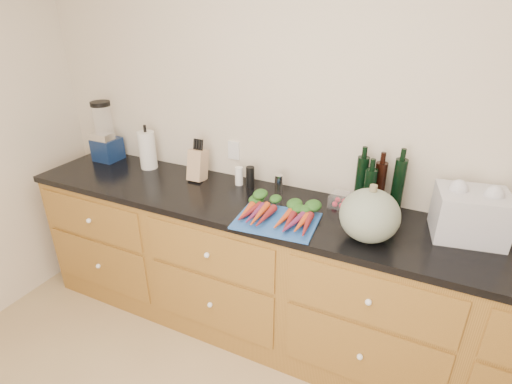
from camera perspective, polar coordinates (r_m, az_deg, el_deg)
The scene contains 15 objects.
wall_back at distance 2.40m, azimuth 9.88°, elevation 8.04°, with size 4.10×0.05×2.60m, color beige.
cabinets at distance 2.52m, azimuth 6.21°, elevation -12.79°, with size 3.60×0.64×0.90m.
countertop at distance 2.26m, azimuth 6.80°, elevation -3.38°, with size 3.64×0.62×0.04m, color black.
cutting_board at distance 2.15m, azimuth 2.97°, elevation -4.13°, with size 0.43×0.32×0.01m, color #2355AA.
carrots at distance 2.17m, azimuth 3.49°, elevation -2.84°, with size 0.43×0.32×0.06m.
squash at distance 2.02m, azimuth 15.92°, elevation -3.24°, with size 0.29×0.29×0.26m, color slate.
blender_appliance at distance 3.13m, azimuth -20.76°, elevation 7.62°, with size 0.17×0.17×0.43m.
paper_towel at distance 2.90m, azimuth -15.25°, elevation 5.79°, with size 0.12×0.12×0.26m, color silver.
knife_block at distance 2.64m, azimuth -8.32°, elevation 3.85°, with size 0.10×0.10×0.20m, color tan.
grinder_salt at distance 2.56m, azimuth -2.44°, elevation 2.29°, with size 0.05×0.05×0.12m, color white.
grinder_pepper at distance 2.52m, azimuth -0.83°, elevation 2.16°, with size 0.05×0.05×0.14m, color black.
canister_chrome at distance 2.45m, azimuth 3.28°, elevation 1.18°, with size 0.05×0.05×0.12m, color silver.
tomato_box at distance 2.34m, azimuth 12.39°, elevation -1.23°, with size 0.15×0.12×0.07m, color white.
bottles at distance 2.31m, azimuth 16.92°, elevation 0.79°, with size 0.26×0.14×0.32m.
grocery_bag at distance 2.23m, azimuth 28.24°, elevation -2.90°, with size 0.33×0.26×0.24m, color silver, non-canonical shape.
Camera 1 is at (0.61, -0.59, 2.01)m, focal length 28.00 mm.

